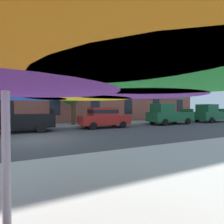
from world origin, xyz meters
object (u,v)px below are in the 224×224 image
(pickup_green_midblock, at_px, (211,114))
(patio_umbrella, at_px, (5,56))
(pickup_black, at_px, (12,118))
(pickup_green, at_px, (168,115))
(sedan_red, at_px, (104,117))
(street_tree_middle, at_px, (71,94))

(pickup_green_midblock, height_order, patio_umbrella, patio_umbrella)
(patio_umbrella, bearing_deg, pickup_black, 92.80)
(pickup_green, bearing_deg, pickup_green_midblock, 0.00)
(pickup_green_midblock, bearing_deg, sedan_red, -180.00)
(patio_umbrella, bearing_deg, pickup_green_midblock, 31.21)
(pickup_black, xyz_separation_m, sedan_red, (7.01, -0.00, -0.08))
(patio_umbrella, bearing_deg, sedan_red, 63.28)
(pickup_black, relative_size, patio_umbrella, 1.38)
(pickup_black, xyz_separation_m, pickup_green, (14.53, 0.00, 0.00))
(sedan_red, relative_size, patio_umbrella, 1.19)
(pickup_green, height_order, street_tree_middle, street_tree_middle)
(sedan_red, distance_m, pickup_green_midblock, 14.56)
(sedan_red, relative_size, pickup_green_midblock, 0.86)
(pickup_green_midblock, bearing_deg, patio_umbrella, -148.79)
(pickup_black, distance_m, street_tree_middle, 6.15)
(pickup_green, xyz_separation_m, pickup_green_midblock, (7.05, 0.00, 0.00))
(pickup_black, height_order, pickup_green_midblock, same)
(sedan_red, height_order, pickup_green_midblock, pickup_green_midblock)
(pickup_black, distance_m, patio_umbrella, 12.76)
(sedan_red, bearing_deg, pickup_green_midblock, 0.00)
(pickup_green_midblock, relative_size, street_tree_middle, 1.18)
(street_tree_middle, height_order, patio_umbrella, street_tree_middle)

